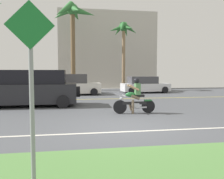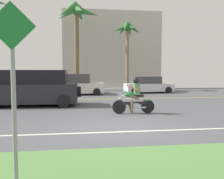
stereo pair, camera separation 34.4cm
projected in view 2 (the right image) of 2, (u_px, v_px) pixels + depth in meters
name	position (u px, v px, depth m)	size (l,w,h in m)	color
ground	(109.00, 113.00, 10.69)	(56.00, 30.00, 0.04)	#4C4F54
lane_line_near	(122.00, 132.00, 7.17)	(50.40, 0.12, 0.01)	silver
lane_line_far	(99.00, 99.00, 15.91)	(50.40, 0.12, 0.01)	yellow
motorcyclist	(134.00, 98.00, 10.34)	(1.86, 0.61, 1.56)	black
suv_nearby	(33.00, 88.00, 12.74)	(5.02, 2.24, 1.91)	#232328
parked_car_0	(8.00, 85.00, 19.79)	(3.98, 1.99, 1.54)	white
parked_car_1	(77.00, 85.00, 19.00)	(4.03, 1.92, 1.64)	white
parked_car_2	(148.00, 85.00, 20.69)	(4.22, 2.02, 1.42)	silver
palm_tree_1	(127.00, 34.00, 23.53)	(2.98, 2.81, 6.80)	#846B4C
palm_tree_2	(76.00, 17.00, 23.16)	(4.41, 4.53, 8.58)	brown
street_sign	(13.00, 84.00, 3.13)	(0.62, 0.06, 2.70)	gray
building_far	(111.00, 51.00, 28.49)	(11.17, 4.00, 8.67)	#BCB7AD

